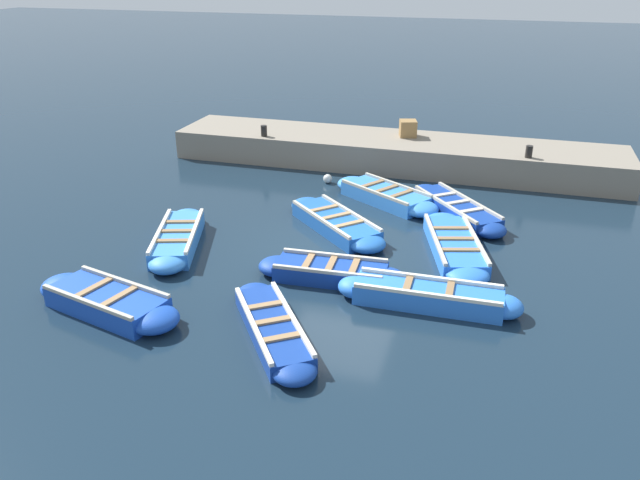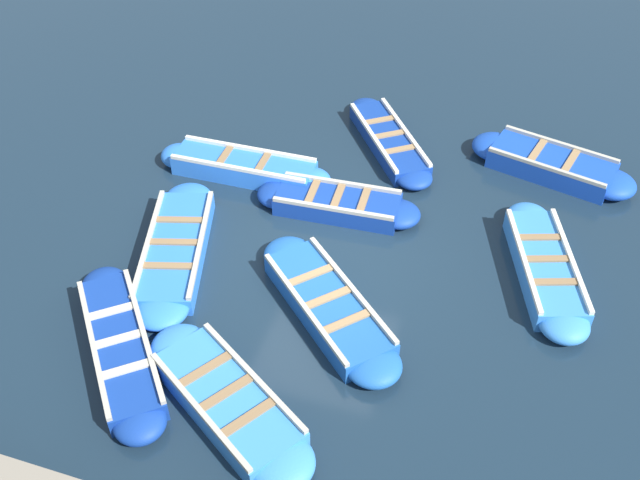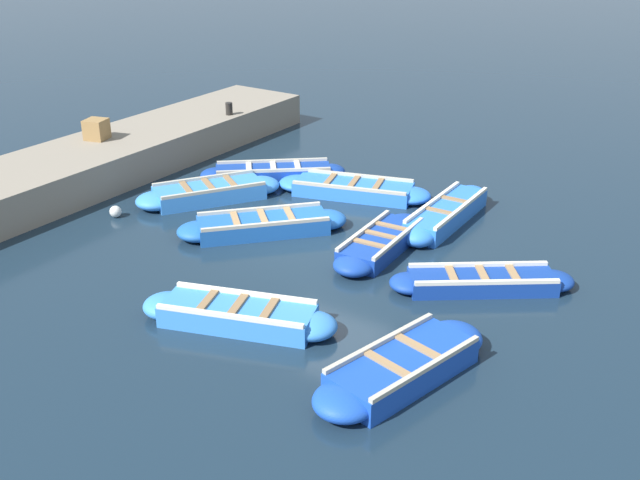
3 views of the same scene
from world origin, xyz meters
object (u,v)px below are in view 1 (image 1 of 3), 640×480
boat_drifting (273,328)px  boat_mid_row (454,246)px  bollard_mid_north (529,152)px  boat_stern_in (428,296)px  boat_centre (107,302)px  buoy_orange_near (328,179)px  wooden_crate (408,128)px  boat_alongside (178,239)px  bollard_north (264,131)px  boat_broadside (385,196)px  boat_far_corner (335,223)px  boat_tucked (456,209)px  boat_end_of_row (331,272)px

boat_drifting → boat_mid_row: bearing=148.0°
bollard_mid_north → boat_stern_in: bearing=-13.2°
boat_centre → buoy_orange_near: (-8.31, 1.98, -0.07)m
boat_stern_in → wooden_crate: (-8.98, -1.92, 0.95)m
boat_alongside → boat_drifting: bearing=49.8°
boat_stern_in → buoy_orange_near: boat_stern_in is taller
bollard_north → boat_drifting: bearing=22.0°
boat_alongside → boat_centre: (3.03, 0.15, 0.01)m
boat_alongside → boat_drifting: boat_alongside is taller
boat_broadside → boat_far_corner: (2.23, -0.82, -0.01)m
boat_tucked → boat_centre: bearing=-40.9°
bollard_mid_north → buoy_orange_near: bearing=-76.7°
boat_alongside → buoy_orange_near: 5.69m
boat_stern_in → buoy_orange_near: size_ratio=13.39×
boat_stern_in → buoy_orange_near: bearing=-148.8°
buoy_orange_near → boat_stern_in: bearing=31.2°
bollard_north → boat_tucked: bearing=66.3°
boat_drifting → bollard_mid_north: (-9.54, 4.31, 0.92)m
boat_broadside → boat_alongside: bearing=-44.2°
boat_drifting → boat_tucked: boat_tucked is taller
boat_far_corner → bollard_north: size_ratio=9.36×
buoy_orange_near → boat_broadside: bearing=61.4°
bollard_mid_north → boat_broadside: bearing=-56.9°
boat_stern_in → bollard_mid_north: 7.93m
boat_end_of_row → wooden_crate: wooden_crate is taller
boat_centre → buoy_orange_near: boat_centre is taller
boat_tucked → boat_alongside: bearing=-58.0°
boat_alongside → boat_end_of_row: 3.92m
bollard_mid_north → buoy_orange_near: bollard_mid_north is taller
buoy_orange_near → boat_drifting: bearing=9.2°
boat_alongside → boat_drifting: 4.53m
boat_drifting → buoy_orange_near: boat_drifting is taller
bollard_north → bollard_mid_north: same height
bollard_north → buoy_orange_near: (1.33, 2.52, -0.94)m
boat_far_corner → boat_tucked: 3.31m
boat_alongside → buoy_orange_near: (-5.28, 2.13, -0.06)m
boat_mid_row → bollard_north: (-5.11, -6.62, 0.90)m
boat_broadside → boat_mid_row: bearing=38.3°
boat_broadside → buoy_orange_near: size_ratio=12.85×
boat_stern_in → bollard_mid_north: bollard_mid_north is taller
boat_tucked → buoy_orange_near: 4.20m
boat_mid_row → boat_broadside: bearing=-141.7°
boat_tucked → bollard_mid_north: size_ratio=9.56×
boat_far_corner → boat_alongside: bearing=-58.9°
boat_tucked → buoy_orange_near: bearing=-110.9°
bollard_north → wooden_crate: wooden_crate is taller
boat_centre → wooden_crate: size_ratio=6.69×
boat_alongside → boat_broadside: bearing=135.8°
boat_tucked → buoy_orange_near: size_ratio=12.50×
boat_centre → bollard_north: size_ratio=9.91×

